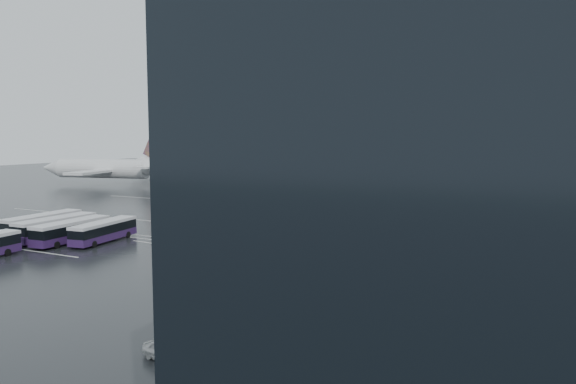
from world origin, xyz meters
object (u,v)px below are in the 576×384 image
at_px(airliner_gate_c, 454,165).
at_px(gse_cart_belly_d, 435,226).
at_px(van_curve_b, 166,351).
at_px(van_curve_c, 265,324).
at_px(jet_remote_far, 218,162).
at_px(bus_row_near_c, 71,231).
at_px(jet_remote_west, 111,169).
at_px(jet_remote_mid, 179,164).
at_px(bus_row_near_d, 104,231).
at_px(gse_cart_belly_c, 332,228).
at_px(airliner_gate_b, 406,173).
at_px(gse_cart_belly_e, 366,218).
at_px(bus_row_near_a, 42,224).
at_px(bus_row_near_b, 56,227).
at_px(floodlight_mast, 251,131).
at_px(airliner_main, 313,196).

height_order(airliner_gate_c, gse_cart_belly_d, airliner_gate_c).
bearing_deg(van_curve_b, airliner_gate_c, 18.00).
relative_size(van_curve_c, gse_cart_belly_d, 1.72).
height_order(jet_remote_far, bus_row_near_c, jet_remote_far).
relative_size(bus_row_near_c, gse_cart_belly_d, 5.37).
relative_size(jet_remote_west, jet_remote_mid, 1.08).
bearing_deg(van_curve_b, bus_row_near_d, 64.19).
distance_m(bus_row_near_c, bus_row_near_d, 4.71).
bearing_deg(bus_row_near_c, gse_cart_belly_c, -54.09).
relative_size(jet_remote_mid, bus_row_near_d, 3.31).
height_order(airliner_gate_b, gse_cart_belly_e, airliner_gate_b).
bearing_deg(bus_row_near_c, bus_row_near_a, 74.27).
height_order(jet_remote_mid, van_curve_b, jet_remote_mid).
bearing_deg(bus_row_near_b, bus_row_near_d, -78.19).
bearing_deg(bus_row_near_a, airliner_gate_c, -17.82).
distance_m(jet_remote_mid, floodlight_mast, 118.76).
bearing_deg(bus_row_near_a, van_curve_b, -124.04).
relative_size(airliner_main, bus_row_near_d, 4.81).
xyz_separation_m(jet_remote_west, bus_row_near_b, (57.52, -69.59, -3.36)).
xyz_separation_m(jet_remote_west, floodlight_mast, (80.37, -49.72, 11.27)).
relative_size(jet_remote_mid, van_curve_b, 10.53).
distance_m(bus_row_near_b, gse_cart_belly_c, 43.11).
bearing_deg(bus_row_near_c, floodlight_mast, -45.73).
xyz_separation_m(airliner_main, bus_row_near_b, (-29.69, -29.22, -3.44)).
xyz_separation_m(jet_remote_far, van_curve_c, (104.68, -145.86, -4.24)).
height_order(jet_remote_mid, bus_row_near_d, jet_remote_mid).
bearing_deg(jet_remote_west, gse_cart_belly_c, 140.86).
height_order(airliner_gate_c, jet_remote_west, airliner_gate_c).
bearing_deg(van_curve_c, jet_remote_far, 96.66).
bearing_deg(van_curve_b, airliner_main, 28.48).
relative_size(bus_row_near_a, van_curve_b, 3.44).
bearing_deg(airliner_gate_c, jet_remote_far, 167.30).
bearing_deg(jet_remote_mid, van_curve_b, 123.27).
bearing_deg(airliner_gate_b, van_curve_c, -79.69).
bearing_deg(gse_cart_belly_c, bus_row_near_b, -144.85).
relative_size(bus_row_near_d, gse_cart_belly_e, 5.70).
bearing_deg(van_curve_b, bus_row_near_a, 72.66).
relative_size(van_curve_b, van_curve_c, 0.95).
xyz_separation_m(jet_remote_west, gse_cart_belly_d, (107.31, -35.17, -4.52)).
height_order(bus_row_near_a, gse_cart_belly_d, bus_row_near_a).
distance_m(airliner_gate_c, bus_row_near_c, 143.42).
relative_size(airliner_gate_c, gse_cart_belly_e, 25.38).
bearing_deg(airliner_main, bus_row_near_c, -143.45).
height_order(airliner_main, bus_row_near_b, airliner_main).
height_order(airliner_gate_c, jet_remote_mid, airliner_gate_c).
bearing_deg(floodlight_mast, jet_remote_far, 126.86).
bearing_deg(gse_cart_belly_e, van_curve_c, -78.41).
height_order(van_curve_b, floodlight_mast, floodlight_mast).
bearing_deg(jet_remote_far, jet_remote_mid, 74.26).
relative_size(airliner_gate_b, jet_remote_mid, 1.30).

